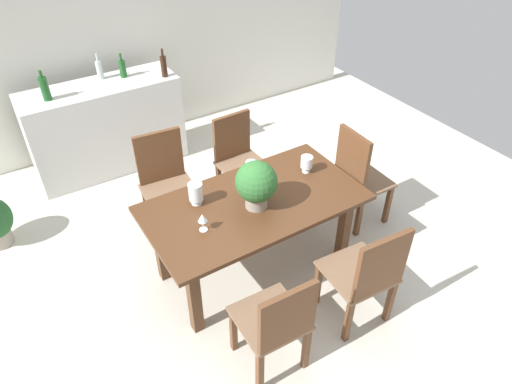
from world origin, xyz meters
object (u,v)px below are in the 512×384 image
Objects in this scene: wine_glass at (202,219)px; chair_far_left at (165,179)px; chair_near_left at (278,322)px; wine_bottle_tall at (99,70)px; crystal_vase_left at (307,162)px; crystal_vase_right at (196,192)px; chair_far_right at (238,156)px; wine_bottle_green at (123,68)px; wine_bottle_amber at (45,88)px; chair_foot_end at (358,175)px; wine_bottle_clear at (164,66)px; chair_near_right at (368,273)px; crystal_vase_center_near at (251,169)px; dining_table at (254,212)px; kitchen_counter at (107,128)px; flower_centerpiece at (256,183)px.

chair_far_left is at bearing 83.66° from wine_glass.
chair_near_left is 3.38m from wine_bottle_tall.
crystal_vase_left reaches higher than wine_glass.
chair_near_left is at bearing -89.94° from crystal_vase_right.
chair_far_right is 3.59× the size of wine_bottle_green.
wine_bottle_amber is at bearing 103.29° from wine_glass.
wine_bottle_clear is (-0.97, 2.08, 0.55)m from chair_foot_end.
wine_bottle_tall is at bearing 159.83° from wine_bottle_green.
chair_near_right reaches higher than crystal_vase_right.
chair_near_right is 3.58× the size of wine_bottle_tall.
chair_far_right is 3.10× the size of wine_bottle_clear.
wine_glass is (-1.10, -0.19, 0.02)m from crystal_vase_left.
wine_bottle_amber reaches higher than chair_foot_end.
chair_far_left is at bearing -115.80° from wine_bottle_clear.
chair_far_left is at bearing 60.08° from chair_foot_end.
chair_foot_end is at bearing -15.91° from crystal_vase_center_near.
wine_bottle_green reaches higher than chair_foot_end.
dining_table is 2.47m from wine_bottle_amber.
chair_foot_end is at bearing -124.10° from chair_near_right.
kitchen_counter is (-0.68, 1.96, -0.35)m from crystal_vase_center_near.
chair_near_right is 6.48× the size of wine_glass.
crystal_vase_right is at bearing -95.17° from wine_bottle_green.
chair_near_left is 0.95× the size of chair_far_left.
chair_near_left is 0.95× the size of chair_near_right.
crystal_vase_center_near is at bearing -58.06° from wine_bottle_amber.
chair_near_right is 6.39× the size of crystal_vase_left.
crystal_vase_right is at bearing -173.73° from crystal_vase_center_near.
chair_near_right is 1.45m from crystal_vase_right.
wine_bottle_tall is at bearing 99.73° from flower_centerpiece.
chair_far_left reaches higher than crystal_vase_left.
crystal_vase_center_near is (0.15, 0.29, 0.20)m from dining_table.
chair_near_left is 2.32× the size of flower_centerpiece.
chair_far_right is at bearing -110.62° from chair_near_left.
wine_glass is 2.29m from wine_bottle_clear.
crystal_vase_center_near is 2.08m from wine_bottle_green.
wine_bottle_tall reaches higher than chair_near_left.
wine_bottle_tall reaches higher than dining_table.
crystal_vase_right is (-0.55, -0.06, 0.02)m from crystal_vase_center_near.
crystal_vase_left is 1.01× the size of wine_glass.
chair_far_left is at bearing 88.76° from crystal_vase_right.
crystal_vase_left is (0.60, 0.11, 0.21)m from dining_table.
crystal_vase_right is (-0.02, -0.72, 0.31)m from chair_far_left.
chair_near_right is at bearing 143.29° from chair_foot_end.
crystal_vase_center_near is at bearing -113.13° from chair_far_right.
wine_bottle_tall is at bearing 58.37° from kitchen_counter.
dining_table is 1.02m from chair_near_right.
wine_bottle_tall is (0.06, 2.48, 0.24)m from wine_glass.
chair_near_left is 1.20m from crystal_vase_right.
crystal_vase_left is at bearing -69.74° from wine_bottle_green.
chair_near_left is 1.87m from chair_far_left.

